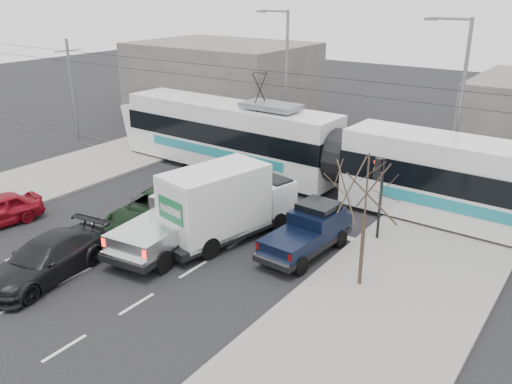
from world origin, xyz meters
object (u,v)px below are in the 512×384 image
Objects in this scene: bare_tree at (367,191)px; dark_car at (46,259)px; silver_pickup at (179,216)px; street_lamp_near at (458,98)px; tram at (342,158)px; box_truck at (226,204)px; traffic_signal at (379,181)px; navy_pickup at (309,230)px; green_car at (156,208)px; street_lamp_far at (284,73)px.

bare_tree is 12.14m from dark_car.
bare_tree is 8.46m from silver_pickup.
street_lamp_near is at bearing 52.48° from silver_pickup.
tram reaches higher than box_truck.
street_lamp_near is at bearing 40.73° from tram.
box_truck is (-6.57, 0.49, -2.16)m from bare_tree.
bare_tree reaches higher than silver_pickup.
street_lamp_near is at bearing 83.59° from traffic_signal.
bare_tree is 9.38m from tram.
street_lamp_near is 0.31× the size of tram.
silver_pickup reaches higher than dark_car.
silver_pickup reaches higher than navy_pickup.
bare_tree is 10.55m from green_car.
tram is at bearing 46.75° from green_car.
navy_pickup is (1.80, -6.50, -1.13)m from tram.
navy_pickup is (-2.94, 1.41, -2.81)m from bare_tree.
street_lamp_far is 1.58× the size of green_car.
navy_pickup is at bearing -72.64° from tram.
navy_pickup is at bearing 18.86° from silver_pickup.
dark_car is at bearing -117.40° from silver_pickup.
traffic_signal is 8.58m from silver_pickup.
navy_pickup reaches higher than dark_car.
dark_car is at bearing -99.36° from green_car.
traffic_signal is 7.91m from street_lamp_near.
bare_tree is 0.73× the size of silver_pickup.
navy_pickup is (5.07, 2.31, -0.22)m from silver_pickup.
navy_pickup is 0.92× the size of dark_car.
bare_tree reaches higher than box_truck.
traffic_signal is at bearing 15.28° from green_car.
box_truck is 1.43× the size of navy_pickup.
dark_car is at bearing -129.80° from navy_pickup.
traffic_signal is at bearing -41.72° from street_lamp_far.
bare_tree is at bearing 0.76° from silver_pickup.
street_lamp_near is 13.14m from box_truck.
traffic_signal reaches higher than silver_pickup.
street_lamp_near and street_lamp_far have the same top height.
dark_car is (0.04, -5.88, -0.03)m from green_car.
bare_tree is 4.30m from navy_pickup.
street_lamp_far is at bearing 99.12° from silver_pickup.
street_lamp_far reaches higher than tram.
bare_tree is 4.28m from traffic_signal.
traffic_signal is 0.40× the size of street_lamp_far.
silver_pickup reaches higher than green_car.
dark_car is (1.71, -19.57, -4.35)m from street_lamp_far.
tram is at bearing 64.04° from silver_pickup.
silver_pickup is at bearing -121.91° from street_lamp_near.
dark_car is (-3.51, -6.56, -0.87)m from box_truck.
navy_pickup is (-1.81, -2.58, -1.75)m from traffic_signal.
traffic_signal is 13.61m from dark_car.
box_truck is 3.80m from navy_pickup.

